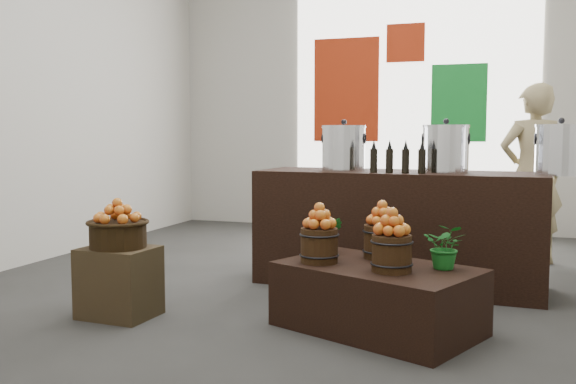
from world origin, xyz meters
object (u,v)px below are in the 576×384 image
(wicker_basket, at_px, (118,235))
(stock_pot_left, at_px, (344,149))
(counter, at_px, (398,229))
(display_table, at_px, (378,298))
(shopper, at_px, (532,174))
(stock_pot_center, at_px, (446,150))
(stock_pot_right, at_px, (560,151))
(crate, at_px, (119,282))

(wicker_basket, relative_size, stock_pot_left, 1.07)
(counter, relative_size, stock_pot_left, 6.47)
(display_table, xyz_separation_m, stock_pot_left, (-0.57, 1.34, 0.95))
(stock_pot_left, bearing_deg, shopper, 40.71)
(wicker_basket, bearing_deg, counter, 42.66)
(stock_pot_center, bearing_deg, stock_pot_right, -2.32)
(crate, distance_m, counter, 2.36)
(stock_pot_center, relative_size, shopper, 0.21)
(crate, bearing_deg, stock_pot_center, 36.77)
(crate, height_order, wicker_basket, wicker_basket)
(stock_pot_center, bearing_deg, shopper, 62.85)
(wicker_basket, height_order, stock_pot_right, stock_pot_right)
(stock_pot_left, bearing_deg, counter, -2.32)
(wicker_basket, relative_size, counter, 0.17)
(stock_pot_left, bearing_deg, stock_pot_center, -2.32)
(crate, height_order, display_table, crate)
(crate, xyz_separation_m, stock_pot_right, (2.98, 1.54, 0.92))
(counter, bearing_deg, display_table, -84.22)
(shopper, bearing_deg, stock_pot_center, 40.86)
(stock_pot_center, bearing_deg, crate, -143.23)
(crate, bearing_deg, shopper, 46.51)
(wicker_basket, relative_size, shopper, 0.22)
(counter, xyz_separation_m, stock_pot_left, (-0.49, 0.02, 0.68))
(counter, bearing_deg, stock_pot_left, 180.00)
(display_table, bearing_deg, counter, 116.23)
(stock_pot_center, relative_size, stock_pot_right, 1.00)
(counter, bearing_deg, crate, -135.02)
(stock_pot_left, xyz_separation_m, stock_pot_center, (0.87, -0.04, 0.00))
(shopper, bearing_deg, display_table, 47.31)
(stock_pot_right, bearing_deg, stock_pot_center, 177.68)
(crate, distance_m, stock_pot_left, 2.23)
(stock_pot_left, bearing_deg, display_table, -66.90)
(stock_pot_left, height_order, stock_pot_right, same)
(display_table, height_order, stock_pot_center, stock_pot_center)
(counter, xyz_separation_m, shopper, (1.10, 1.39, 0.41))
(display_table, relative_size, stock_pot_center, 3.39)
(stock_pot_center, distance_m, stock_pot_right, 0.87)
(stock_pot_right, bearing_deg, counter, 177.68)
(display_table, relative_size, stock_pot_right, 3.39)
(counter, relative_size, stock_pot_center, 6.47)
(display_table, height_order, counter, counter)
(display_table, height_order, stock_pot_left, stock_pot_left)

